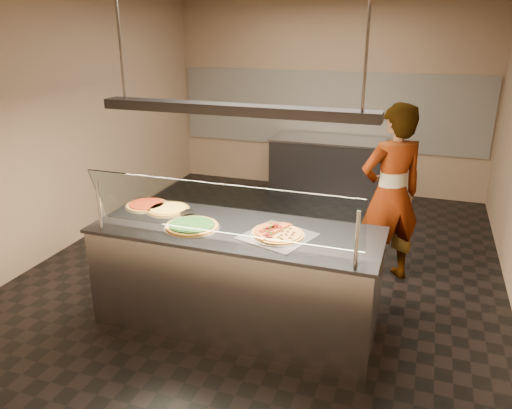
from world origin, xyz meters
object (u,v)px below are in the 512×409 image
(pizza_cheese, at_px, (169,209))
(pizza_spatula, at_px, (179,209))
(pizza_tomato, at_px, (147,205))
(half_pizza_pepperoni, at_px, (266,231))
(half_pizza_sausage, at_px, (290,235))
(prep_table, at_px, (327,168))
(perforated_tray, at_px, (278,236))
(pizza_spinach, at_px, (192,226))
(worker, at_px, (391,195))
(serving_counter, at_px, (237,276))
(sneeze_guard, at_px, (219,209))
(heat_lamp_housing, at_px, (234,109))

(pizza_cheese, xyz_separation_m, pizza_spatula, (0.12, -0.01, 0.01))
(pizza_tomato, bearing_deg, half_pizza_pepperoni, -12.23)
(half_pizza_sausage, height_order, pizza_spatula, half_pizza_sausage)
(prep_table, bearing_deg, perforated_tray, -84.67)
(perforated_tray, height_order, pizza_cheese, pizza_cheese)
(half_pizza_sausage, relative_size, pizza_tomato, 1.15)
(pizza_tomato, bearing_deg, pizza_spatula, -7.32)
(half_pizza_pepperoni, height_order, pizza_cheese, half_pizza_pepperoni)
(pizza_spinach, bearing_deg, pizza_tomato, 152.02)
(prep_table, bearing_deg, pizza_cheese, -102.44)
(pizza_tomato, xyz_separation_m, pizza_spatula, (0.37, -0.05, 0.01))
(pizza_spatula, xyz_separation_m, worker, (1.83, 1.13, -0.02))
(serving_counter, distance_m, half_pizza_sausage, 0.70)
(pizza_spinach, distance_m, pizza_tomato, 0.74)
(perforated_tray, xyz_separation_m, pizza_tomato, (-1.41, 0.28, 0.01))
(pizza_spinach, relative_size, pizza_tomato, 1.17)
(half_pizza_sausage, height_order, pizza_tomato, half_pizza_sausage)
(half_pizza_pepperoni, bearing_deg, half_pizza_sausage, -0.37)
(sneeze_guard, height_order, worker, worker)
(pizza_cheese, relative_size, worker, 0.22)
(pizza_spatula, bearing_deg, half_pizza_pepperoni, -14.16)
(serving_counter, relative_size, half_pizza_sausage, 5.25)
(half_pizza_pepperoni, height_order, worker, worker)
(prep_table, height_order, heat_lamp_housing, heat_lamp_housing)
(serving_counter, bearing_deg, sneeze_guard, -90.00)
(pizza_tomato, bearing_deg, prep_table, 73.60)
(perforated_tray, height_order, prep_table, perforated_tray)
(pizza_spatula, distance_m, prep_table, 3.70)
(sneeze_guard, xyz_separation_m, pizza_tomato, (-1.02, 0.58, -0.28))
(perforated_tray, height_order, half_pizza_sausage, half_pizza_sausage)
(serving_counter, xyz_separation_m, sneeze_guard, (0.00, -0.34, 0.76))
(pizza_cheese, height_order, pizza_spatula, pizza_spatula)
(perforated_tray, bearing_deg, pizza_spinach, -175.21)
(pizza_spatula, xyz_separation_m, prep_table, (0.67, 3.61, -0.49))
(half_pizza_pepperoni, distance_m, pizza_spatula, 0.96)
(perforated_tray, bearing_deg, half_pizza_pepperoni, -179.98)
(pizza_spinach, height_order, prep_table, pizza_spinach)
(perforated_tray, height_order, pizza_spatula, pizza_spatula)
(pizza_spatula, xyz_separation_m, heat_lamp_housing, (0.64, -0.19, 0.99))
(serving_counter, height_order, prep_table, same)
(pizza_cheese, bearing_deg, heat_lamp_housing, -14.93)
(worker, height_order, heat_lamp_housing, heat_lamp_housing)
(pizza_tomato, distance_m, worker, 2.45)
(perforated_tray, height_order, worker, worker)
(pizza_spinach, xyz_separation_m, heat_lamp_housing, (0.37, 0.11, 1.00))
(serving_counter, bearing_deg, perforated_tray, -6.56)
(half_pizza_sausage, height_order, pizza_spinach, half_pizza_sausage)
(half_pizza_pepperoni, distance_m, pizza_tomato, 1.33)
(half_pizza_pepperoni, bearing_deg, prep_table, 93.82)
(half_pizza_sausage, height_order, worker, worker)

